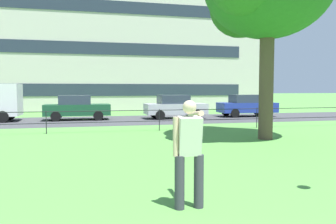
{
  "coord_description": "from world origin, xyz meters",
  "views": [
    {
      "loc": [
        -0.79,
        -1.02,
        1.9
      ],
      "look_at": [
        1.67,
        9.15,
        1.21
      ],
      "focal_mm": 36.16,
      "sensor_mm": 36.0,
      "label": 1
    }
  ],
  "objects_px": {
    "person_thrower": "(189,150)",
    "apartment_building_background": "(113,36)",
    "car_dark_green_far_left": "(77,108)",
    "car_silver_far_right": "(175,107)",
    "car_blue_right": "(246,105)"
  },
  "relations": [
    {
      "from": "person_thrower",
      "to": "apartment_building_background",
      "type": "xyz_separation_m",
      "value": [
        1.27,
        31.8,
        6.72
      ]
    },
    {
      "from": "person_thrower",
      "to": "apartment_building_background",
      "type": "distance_m",
      "value": 32.52
    },
    {
      "from": "person_thrower",
      "to": "car_dark_green_far_left",
      "type": "bearing_deg",
      "value": 97.39
    },
    {
      "from": "person_thrower",
      "to": "car_silver_far_right",
      "type": "bearing_deg",
      "value": 75.99
    },
    {
      "from": "car_blue_right",
      "to": "person_thrower",
      "type": "bearing_deg",
      "value": -119.32
    },
    {
      "from": "car_silver_far_right",
      "to": "apartment_building_background",
      "type": "bearing_deg",
      "value": 100.36
    },
    {
      "from": "car_silver_far_right",
      "to": "apartment_building_background",
      "type": "height_order",
      "value": "apartment_building_background"
    },
    {
      "from": "person_thrower",
      "to": "car_blue_right",
      "type": "relative_size",
      "value": 0.43
    },
    {
      "from": "car_silver_far_right",
      "to": "car_blue_right",
      "type": "bearing_deg",
      "value": 3.53
    },
    {
      "from": "car_dark_green_far_left",
      "to": "apartment_building_background",
      "type": "xyz_separation_m",
      "value": [
        3.44,
        15.05,
        6.88
      ]
    },
    {
      "from": "person_thrower",
      "to": "car_dark_green_far_left",
      "type": "relative_size",
      "value": 0.43
    },
    {
      "from": "car_dark_green_far_left",
      "to": "car_silver_far_right",
      "type": "height_order",
      "value": "same"
    },
    {
      "from": "car_dark_green_far_left",
      "to": "car_blue_right",
      "type": "bearing_deg",
      "value": -0.18
    },
    {
      "from": "person_thrower",
      "to": "car_silver_far_right",
      "type": "relative_size",
      "value": 0.43
    },
    {
      "from": "car_dark_green_far_left",
      "to": "car_silver_far_right",
      "type": "distance_m",
      "value": 6.27
    }
  ]
}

